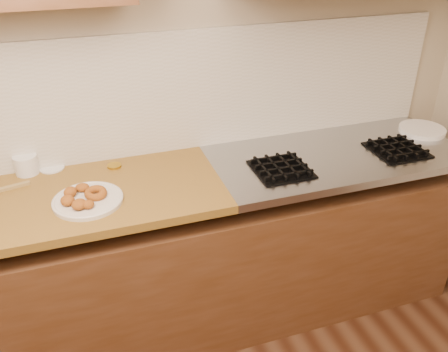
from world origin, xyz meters
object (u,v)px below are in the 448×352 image
(donut_plate, at_px, (88,200))
(ring_donut, at_px, (95,193))
(plate_stack, at_px, (422,130))
(plastic_tub, at_px, (26,164))

(donut_plate, xyz_separation_m, ring_donut, (0.04, 0.01, 0.02))
(plate_stack, bearing_deg, donut_plate, -175.13)
(donut_plate, bearing_deg, plate_stack, 4.87)
(donut_plate, distance_m, ring_donut, 0.04)
(plate_stack, bearing_deg, plastic_tub, 174.57)
(donut_plate, height_order, plastic_tub, plastic_tub)
(donut_plate, bearing_deg, plastic_tub, 125.13)
(ring_donut, relative_size, plastic_tub, 0.89)
(plastic_tub, xyz_separation_m, plate_stack, (2.07, -0.20, -0.03))
(donut_plate, bearing_deg, ring_donut, 12.66)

